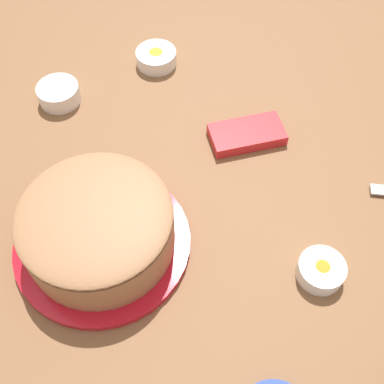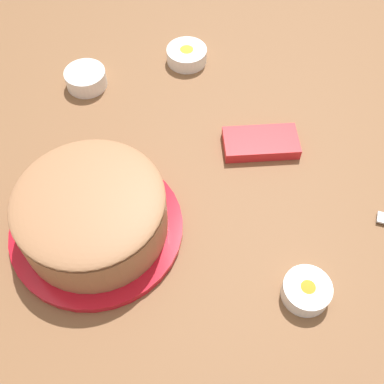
{
  "view_description": "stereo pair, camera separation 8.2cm",
  "coord_description": "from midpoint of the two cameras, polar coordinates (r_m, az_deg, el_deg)",
  "views": [
    {
      "loc": [
        -0.21,
        -0.46,
        0.71
      ],
      "look_at": [
        -0.09,
        -0.02,
        0.04
      ],
      "focal_mm": 44.24,
      "sensor_mm": 36.0,
      "label": 1
    },
    {
      "loc": [
        -0.13,
        -0.48,
        0.71
      ],
      "look_at": [
        -0.09,
        -0.02,
        0.04
      ],
      "focal_mm": 44.24,
      "sensor_mm": 36.0,
      "label": 2
    }
  ],
  "objects": [
    {
      "name": "sprinkle_bowl_orange",
      "position": [
        0.78,
        12.41,
        -9.41
      ],
      "size": [
        0.08,
        0.08,
        0.03
      ],
      "color": "white",
      "rests_on": "ground_plane"
    },
    {
      "name": "sprinkle_bowl_green",
      "position": [
        1.04,
        -18.0,
        11.14
      ],
      "size": [
        0.09,
        0.09,
        0.04
      ],
      "color": "white",
      "rests_on": "ground_plane"
    },
    {
      "name": "ground_plane",
      "position": [
        0.87,
        2.65,
        0.99
      ],
      "size": [
        1.54,
        1.54,
        0.0
      ],
      "primitive_type": "plane",
      "color": "brown"
    },
    {
      "name": "frosted_cake",
      "position": [
        0.78,
        -14.2,
        -4.66
      ],
      "size": [
        0.29,
        0.29,
        0.11
      ],
      "color": "red",
      "rests_on": "ground_plane"
    },
    {
      "name": "candy_box_lower",
      "position": [
        0.93,
        4.13,
        6.78
      ],
      "size": [
        0.14,
        0.08,
        0.02
      ],
      "primitive_type": "cube",
      "rotation": [
        0.0,
        0.0,
        -0.02
      ],
      "color": "red",
      "rests_on": "ground_plane"
    },
    {
      "name": "sprinkle_bowl_yellow",
      "position": [
        1.08,
        -6.58,
        15.74
      ],
      "size": [
        0.09,
        0.09,
        0.03
      ],
      "color": "white",
      "rests_on": "ground_plane"
    }
  ]
}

